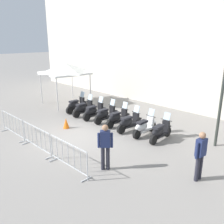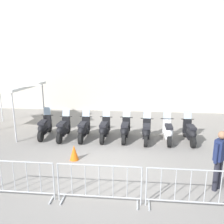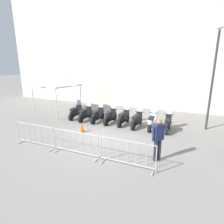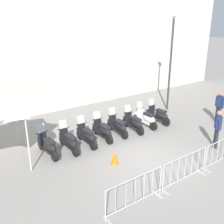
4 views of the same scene
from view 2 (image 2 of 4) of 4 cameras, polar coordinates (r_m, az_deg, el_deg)
The scene contains 15 objects.
ground_plane at distance 8.29m, azimuth -0.96°, elevation -12.94°, with size 120.00×120.00×0.00m, color gray.
motorcycle_0 at distance 11.19m, azimuth -15.63°, elevation -3.50°, with size 0.66×1.72×1.24m.
motorcycle_1 at distance 10.78m, azimuth -11.44°, elevation -3.94°, with size 0.59×1.72×1.24m.
motorcycle_2 at distance 10.60m, azimuth -6.70°, elevation -4.07°, with size 0.58×1.73×1.24m.
motorcycle_3 at distance 10.51m, azimuth -1.82°, elevation -4.14°, with size 0.56×1.73×1.24m.
motorcycle_4 at distance 10.45m, azimuth 3.10°, elevation -4.25°, with size 0.56×1.73×1.24m.
motorcycle_5 at distance 10.35m, azimuth 8.07°, elevation -4.59°, with size 0.56×1.73×1.24m.
motorcycle_6 at distance 10.50m, azimuth 13.01°, elevation -4.55°, with size 0.60×1.72×1.24m.
motorcycle_7 at distance 10.67m, azimuth 17.84°, elevation -4.58°, with size 0.65×1.72×1.24m.
barrier_segment_0 at distance 7.05m, azimuth -21.95°, elevation -14.55°, with size 2.14×0.68×1.07m.
barrier_segment_1 at distance 6.39m, azimuth -3.03°, elevation -16.62°, with size 2.14×0.68×1.07m.
barrier_segment_2 at distance 6.48m, azimuth 17.88°, elevation -16.90°, with size 2.14×0.68×1.07m.
officer_near_row_end at distance 7.33m, azimuth 23.96°, elevation -9.66°, with size 0.39×0.46×1.73m.
canopy_tent at distance 12.28m, azimuth -24.21°, elevation 7.21°, with size 2.78×2.78×2.91m.
traffic_cone at distance 8.81m, azimuth -8.90°, elevation -9.39°, with size 0.32×0.32×0.55m, color orange.
Camera 2 is at (1.76, -7.13, 3.85)m, focal length 38.91 mm.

